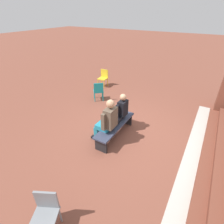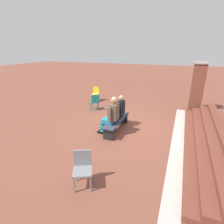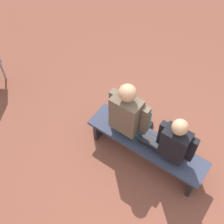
{
  "view_description": "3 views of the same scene",
  "coord_description": "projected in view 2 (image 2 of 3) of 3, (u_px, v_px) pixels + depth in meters",
  "views": [
    {
      "loc": [
        4.19,
        1.96,
        3.49
      ],
      "look_at": [
        0.31,
        -0.34,
        0.82
      ],
      "focal_mm": 28.0,
      "sensor_mm": 36.0,
      "label": 1
    },
    {
      "loc": [
        6.09,
        1.96,
        2.99
      ],
      "look_at": [
        -0.06,
        -0.54,
        0.58
      ],
      "focal_mm": 28.0,
      "sensor_mm": 36.0,
      "label": 2
    },
    {
      "loc": [
        -0.58,
        1.96,
        4.23
      ],
      "look_at": [
        0.85,
        -0.05,
        0.93
      ],
      "focal_mm": 50.0,
      "sensor_mm": 36.0,
      "label": 3
    }
  ],
  "objects": [
    {
      "name": "brick_pillar_left_of_steps",
      "position": [
        197.0,
        87.0,
        8.55
      ],
      "size": [
        0.64,
        0.64,
        2.4
      ],
      "color": "brown",
      "rests_on": "ground"
    },
    {
      "name": "laptop",
      "position": [
        117.0,
        118.0,
        6.66
      ],
      "size": [
        0.32,
        0.29,
        0.21
      ],
      "color": "black",
      "rests_on": "bench"
    },
    {
      "name": "brick_steps",
      "position": [
        210.0,
        141.0,
        5.58
      ],
      "size": [
        6.25,
        1.2,
        0.6
      ],
      "color": "brown",
      "rests_on": "ground"
    },
    {
      "name": "plastic_chair_near_bench_left",
      "position": [
        83.0,
        166.0,
        3.95
      ],
      "size": [
        0.56,
        0.56,
        0.84
      ],
      "color": "gray",
      "rests_on": "ground"
    },
    {
      "name": "plastic_chair_far_right",
      "position": [
        96.0,
        93.0,
        10.47
      ],
      "size": [
        0.44,
        0.44,
        0.84
      ],
      "color": "gold",
      "rests_on": "ground"
    },
    {
      "name": "person_adult",
      "position": [
        111.0,
        115.0,
        6.25
      ],
      "size": [
        0.6,
        0.76,
        1.44
      ],
      "color": "teal",
      "rests_on": "ground"
    },
    {
      "name": "plastic_chair_far_left",
      "position": [
        95.0,
        101.0,
        8.87
      ],
      "size": [
        0.59,
        0.59,
        0.84
      ],
      "color": "teal",
      "rests_on": "ground"
    },
    {
      "name": "person_student",
      "position": [
        119.0,
        110.0,
        6.91
      ],
      "size": [
        0.52,
        0.66,
        1.31
      ],
      "color": "#383842",
      "rests_on": "ground"
    },
    {
      "name": "ground_plane",
      "position": [
        124.0,
        128.0,
        7.02
      ],
      "size": [
        60.0,
        60.0,
        0.0
      ],
      "primitive_type": "plane",
      "color": "brown"
    },
    {
      "name": "bench",
      "position": [
        116.0,
        122.0,
        6.67
      ],
      "size": [
        1.8,
        0.44,
        0.45
      ],
      "color": "#33384C",
      "rests_on": "ground"
    },
    {
      "name": "concrete_strip",
      "position": [
        178.0,
        141.0,
        5.99
      ],
      "size": [
        7.05,
        0.4,
        0.01
      ],
      "primitive_type": "cube",
      "color": "#B7B2A8",
      "rests_on": "ground"
    }
  ]
}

